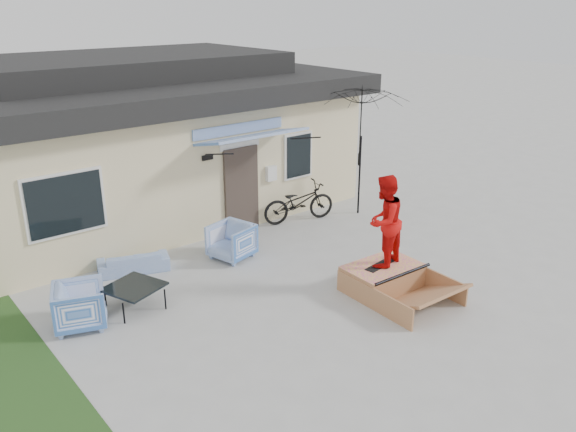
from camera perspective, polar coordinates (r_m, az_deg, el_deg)
ground at (r=10.92m, az=4.80°, el=-9.34°), size 90.00×90.00×0.00m
grass_strip at (r=10.40m, az=-25.73°, el=-13.19°), size 1.40×8.00×0.01m
house at (r=16.55m, az=-14.60°, el=7.70°), size 10.80×8.49×4.10m
loveseat at (r=12.73m, az=-14.84°, el=-4.04°), size 1.52×0.87×0.57m
armchair_left at (r=10.89m, az=-19.62°, el=-8.05°), size 1.04×1.07×0.87m
armchair_right at (r=12.93m, az=-5.53°, el=-2.30°), size 0.97×1.01×0.86m
coffee_table at (r=11.30m, az=-14.68°, el=-7.60°), size 1.16×1.16×0.45m
bicycle at (r=14.94m, az=1.06°, el=1.74°), size 2.04×1.14×1.23m
patio_umbrella at (r=15.31m, az=7.08°, el=6.46°), size 2.89×2.79×2.20m
skate_ramp at (r=11.76m, az=9.17°, el=-5.90°), size 1.55×2.02×0.49m
skateboard at (r=11.67m, az=9.07°, el=-4.63°), size 0.85×0.32×0.05m
skater at (r=11.31m, az=9.33°, el=-0.35°), size 1.02×0.87×1.81m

